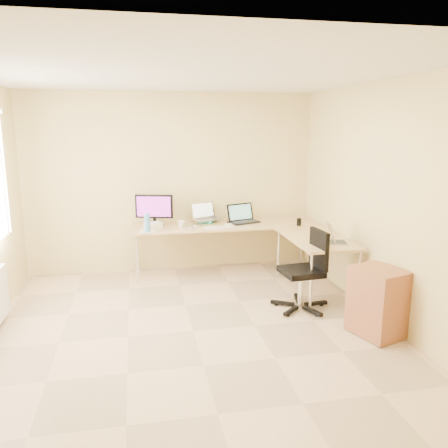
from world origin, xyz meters
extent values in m
plane|color=#CFAC87|center=(0.00, 0.00, 0.00)|extent=(4.50, 4.50, 0.00)
plane|color=white|center=(0.00, 0.00, 2.60)|extent=(4.50, 4.50, 0.00)
plane|color=beige|center=(0.00, 2.25, 1.30)|extent=(4.50, 0.00, 4.50)
plane|color=beige|center=(0.00, -2.25, 1.30)|extent=(4.50, 0.00, 4.50)
plane|color=beige|center=(2.10, 0.00, 1.30)|extent=(0.00, 4.50, 4.50)
cube|color=tan|center=(0.72, 1.85, 0.36)|extent=(2.65, 0.70, 0.73)
cube|color=tan|center=(1.70, 0.85, 0.36)|extent=(0.70, 1.30, 0.73)
cube|color=black|center=(-0.29, 1.92, 0.96)|extent=(0.56, 0.31, 0.45)
cube|color=#1D6B55|center=(0.48, 2.05, 0.75)|extent=(0.31, 0.35, 0.05)
cube|color=silver|center=(0.46, 2.01, 0.90)|extent=(0.45, 0.40, 0.24)
cube|color=black|center=(1.01, 1.92, 0.87)|extent=(0.51, 0.44, 0.27)
cube|color=silver|center=(0.58, 1.61, 0.74)|extent=(0.44, 0.18, 0.02)
ellipsoid|color=silver|center=(0.75, 1.73, 0.75)|extent=(0.11, 0.07, 0.04)
imported|color=white|center=(0.07, 1.76, 0.78)|extent=(0.13, 0.13, 0.10)
cylinder|color=#BABABB|center=(0.21, 1.66, 0.75)|extent=(0.18, 0.18, 0.03)
cylinder|color=#4C92D7|center=(-0.40, 1.55, 0.86)|extent=(0.09, 0.09, 0.26)
cube|color=silver|center=(-0.40, 1.62, 0.73)|extent=(0.19, 0.27, 0.01)
cube|color=beige|center=(-0.32, 1.78, 0.77)|extent=(0.27, 0.23, 0.08)
cylinder|color=white|center=(-0.37, 2.05, 0.87)|extent=(0.27, 0.27, 0.28)
cylinder|color=black|center=(1.73, 1.55, 0.78)|extent=(0.07, 0.07, 0.11)
cube|color=#BCBCBC|center=(1.85, 0.53, 0.83)|extent=(0.34, 0.29, 0.20)
cube|color=black|center=(1.32, 0.36, 0.50)|extent=(0.62, 0.62, 0.95)
cube|color=#9C7141|center=(1.85, -0.44, 0.36)|extent=(0.54, 0.60, 0.70)
camera|label=1|loc=(-0.54, -4.41, 2.11)|focal=36.35mm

